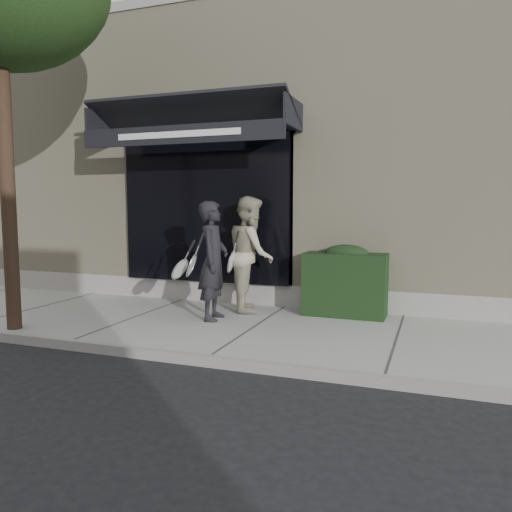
% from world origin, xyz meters
% --- Properties ---
extents(ground, '(80.00, 80.00, 0.00)m').
position_xyz_m(ground, '(0.00, 0.00, 0.00)').
color(ground, black).
rests_on(ground, ground).
extents(sidewalk, '(20.00, 3.00, 0.12)m').
position_xyz_m(sidewalk, '(0.00, 0.00, 0.06)').
color(sidewalk, '#969791').
rests_on(sidewalk, ground).
extents(curb, '(20.00, 0.10, 0.14)m').
position_xyz_m(curb, '(0.00, -1.55, 0.07)').
color(curb, gray).
rests_on(curb, ground).
extents(building_facade, '(14.30, 8.04, 5.64)m').
position_xyz_m(building_facade, '(-0.01, 4.96, 2.74)').
color(building_facade, '#C0B592').
rests_on(building_facade, ground).
extents(hedge, '(1.30, 0.70, 1.14)m').
position_xyz_m(hedge, '(1.10, 1.25, 0.66)').
color(hedge, black).
rests_on(hedge, sidewalk).
extents(pedestrian_front, '(0.74, 0.94, 1.83)m').
position_xyz_m(pedestrian_front, '(-0.76, 0.21, 1.03)').
color(pedestrian_front, black).
rests_on(pedestrian_front, sidewalk).
extents(pedestrian_back, '(1.02, 1.14, 1.91)m').
position_xyz_m(pedestrian_back, '(-0.46, 1.06, 1.08)').
color(pedestrian_back, '#B3AA8F').
rests_on(pedestrian_back, sidewalk).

